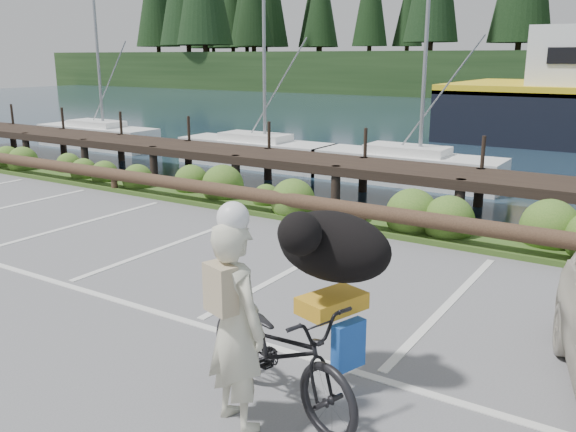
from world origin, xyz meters
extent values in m
plane|color=slate|center=(0.00, 0.00, 0.00)|extent=(72.00, 72.00, 0.00)
cube|color=#3D5B21|center=(0.00, 5.30, 0.05)|extent=(34.00, 1.60, 0.10)
imported|color=black|center=(1.99, -1.37, 0.57)|extent=(2.30, 1.39, 1.14)
imported|color=beige|center=(1.83, -1.85, 0.99)|extent=(0.84, 0.68, 1.99)
ellipsoid|color=black|center=(2.20, -0.70, 1.50)|extent=(0.97, 1.38, 0.72)
camera|label=1|loc=(4.97, -5.88, 3.36)|focal=38.00mm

